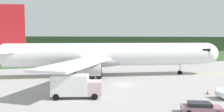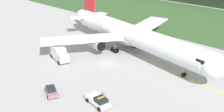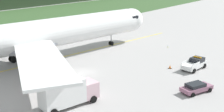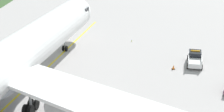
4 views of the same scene
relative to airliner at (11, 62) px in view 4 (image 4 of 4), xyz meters
name	(u,v)px [view 4 (image 4 of 4)]	position (x,y,z in m)	size (l,w,h in m)	color
ground	(93,99)	(0.53, -9.56, -4.77)	(320.00, 320.00, 0.00)	#A29E9D
taxiway_centerline_main	(17,96)	(0.72, -0.11, -4.77)	(71.99, 0.30, 0.01)	yellow
airliner	(11,62)	(0.00, 0.00, 0.00)	(54.56, 42.81, 15.67)	white
ops_pickup_truck	(195,58)	(13.10, -23.34, -3.87)	(5.46, 2.79, 1.94)	white
apron_cone	(173,67)	(10.86, -20.01, -4.46)	(0.51, 0.51, 0.64)	black
taxiway_edge_light_east	(131,41)	(23.23, -13.67, -4.57)	(0.12, 0.12, 0.36)	yellow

